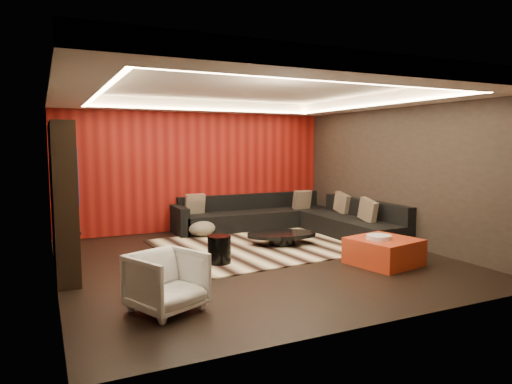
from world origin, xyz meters
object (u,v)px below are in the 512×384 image
orange_ottoman (384,251)px  coffee_table (282,239)px  drum_stool (219,249)px  white_side_table (378,250)px  armchair (167,282)px  sectional_sofa (291,220)px

orange_ottoman → coffee_table: bearing=113.5°
drum_stool → white_side_table: white_side_table is taller
coffee_table → armchair: (-2.79, -2.40, 0.21)m
coffee_table → sectional_sofa: (0.83, 1.12, 0.13)m
white_side_table → armchair: bearing=-171.4°
drum_stool → sectional_sofa: sectional_sofa is taller
drum_stool → orange_ottoman: drum_stool is taller
white_side_table → sectional_sofa: bearing=87.5°
armchair → drum_stool: bearing=28.6°
orange_ottoman → sectional_sofa: 2.99m
orange_ottoman → white_side_table: bearing=-178.9°
coffee_table → armchair: 3.68m
drum_stool → sectional_sofa: bearing=38.4°
white_side_table → orange_ottoman: white_side_table is taller
white_side_table → sectional_sofa: (0.13, 3.00, 0.02)m
coffee_table → white_side_table: white_side_table is taller
coffee_table → orange_ottoman: 2.04m
drum_stool → orange_ottoman: (2.35, -1.12, -0.03)m
sectional_sofa → white_side_table: bearing=-92.5°
white_side_table → sectional_sofa: size_ratio=0.13×
coffee_table → drum_stool: size_ratio=3.01×
coffee_table → armchair: armchair is taller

